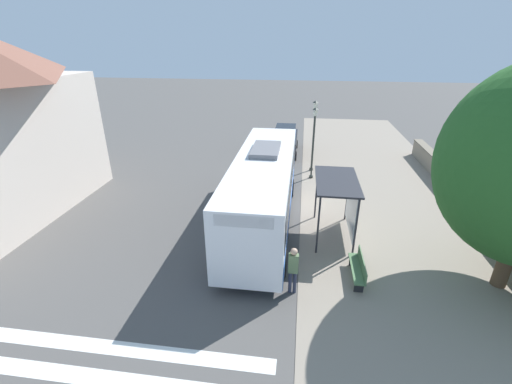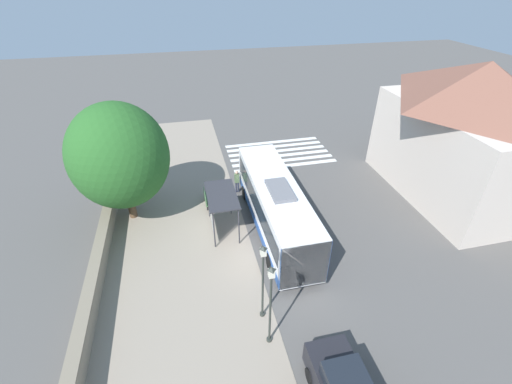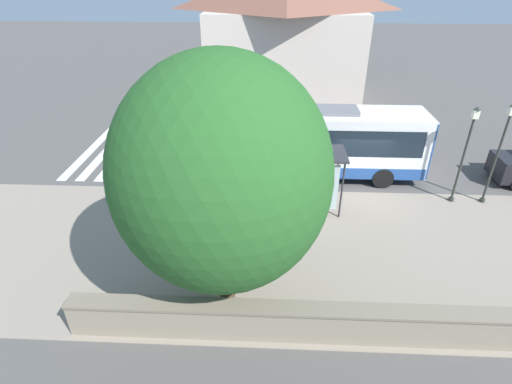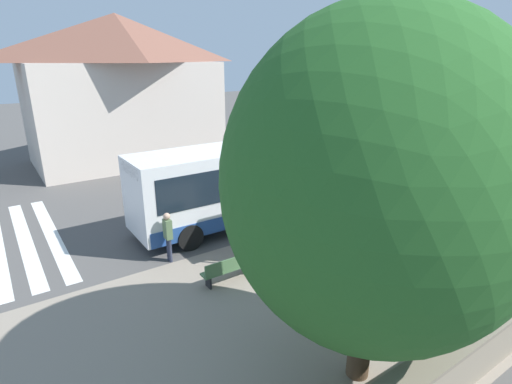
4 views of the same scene
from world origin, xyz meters
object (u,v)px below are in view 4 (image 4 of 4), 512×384
object	(u,v)px
bus_shelter	(295,193)
street_lamp_near	(396,152)
parked_car_behind_bus	(419,162)
pedestrian	(168,233)
bus	(256,178)
shade_tree	(376,182)
bench	(230,268)
street_lamp_far	(414,146)

from	to	relation	value
bus_shelter	street_lamp_near	world-z (taller)	street_lamp_near
bus_shelter	parked_car_behind_bus	distance (m)	12.28
pedestrian	street_lamp_near	xyz separation A→B (m)	(-0.77, -10.94, 1.56)
bus_shelter	pedestrian	distance (m)	4.61
bus_shelter	parked_car_behind_bus	size ratio (longest dim) A/B	0.73
street_lamp_near	parked_car_behind_bus	bearing A→B (deg)	-68.58
bus	street_lamp_near	xyz separation A→B (m)	(-2.34, -6.20, 0.79)
bus_shelter	shade_tree	xyz separation A→B (m)	(-5.54, 2.69, 2.32)
bus_shelter	shade_tree	bearing A→B (deg)	154.06
bus_shelter	bench	world-z (taller)	bus_shelter
bus	street_lamp_near	bearing A→B (deg)	-110.67
bus_shelter	street_lamp_far	distance (m)	8.31
bench	street_lamp_far	size ratio (longest dim) A/B	0.41
bench	street_lamp_far	distance (m)	11.58
street_lamp_near	bus_shelter	bearing A→B (deg)	98.49
bus	street_lamp_far	bearing A→B (deg)	-107.30
bus	shade_tree	world-z (taller)	shade_tree
bus_shelter	parked_car_behind_bus	bearing A→B (deg)	-75.87
bus_shelter	shade_tree	size ratio (longest dim) A/B	0.43
parked_car_behind_bus	bench	bearing A→B (deg)	103.39
pedestrian	shade_tree	bearing A→B (deg)	-169.27
street_lamp_near	shade_tree	distance (m)	11.74
street_lamp_near	parked_car_behind_bus	world-z (taller)	street_lamp_near
street_lamp_near	parked_car_behind_bus	size ratio (longest dim) A/B	0.95
pedestrian	shade_tree	world-z (taller)	shade_tree
bench	parked_car_behind_bus	size ratio (longest dim) A/B	0.41
street_lamp_far	parked_car_behind_bus	world-z (taller)	street_lamp_far
bus	pedestrian	xyz separation A→B (m)	(-1.57, 4.74, -0.77)
bus	bus_shelter	xyz separation A→B (m)	(-3.36, 0.66, 0.39)
pedestrian	bus_shelter	bearing A→B (deg)	-113.74
pedestrian	bus	bearing A→B (deg)	-71.70
pedestrian	street_lamp_near	distance (m)	11.08
street_lamp_far	street_lamp_near	bearing A→B (deg)	89.12
street_lamp_far	shade_tree	bearing A→B (deg)	120.90
bus	street_lamp_far	distance (m)	7.99
bench	street_lamp_near	xyz separation A→B (m)	(1.58, -9.88, 2.15)
street_lamp_far	bus_shelter	bearing A→B (deg)	96.94
street_lamp_near	shade_tree	bearing A→B (deg)	124.49
bus_shelter	bench	size ratio (longest dim) A/B	1.79
bus_shelter	parked_car_behind_bus	world-z (taller)	bus_shelter
pedestrian	street_lamp_far	distance (m)	12.45
street_lamp_far	shade_tree	xyz separation A→B (m)	(-6.54, 10.93, 1.82)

